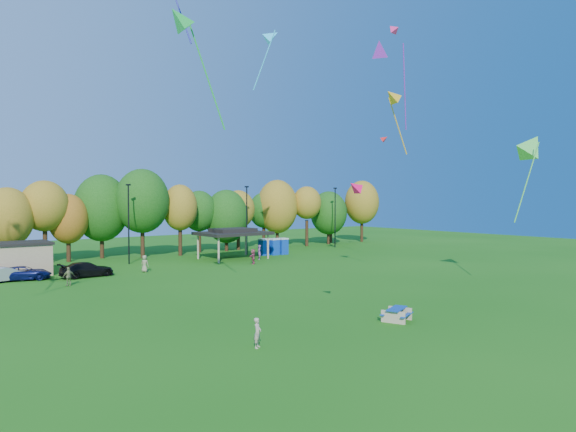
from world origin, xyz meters
TOP-DOWN VIEW (x-y plane):
  - ground at (0.00, 0.00)m, footprint 160.00×160.00m
  - tree_line at (-1.03, 45.51)m, footprint 93.57×10.55m
  - lamp_posts at (2.00, 40.00)m, footprint 64.50×0.25m
  - utility_building at (-10.00, 38.00)m, footprint 6.30×4.30m
  - pavilion at (14.00, 37.00)m, footprint 8.20×6.20m
  - porta_potties at (20.57, 37.49)m, footprint 3.75×1.80m
  - picnic_table at (4.87, 3.48)m, footprint 2.27×2.10m
  - kite_flyer at (-5.01, 4.08)m, footprint 0.66×0.62m
  - car_b at (-11.33, 34.61)m, footprint 4.32×2.27m
  - car_c at (-9.82, 34.65)m, footprint 4.99×3.20m
  - car_d at (-4.71, 33.08)m, footprint 5.03×2.29m
  - far_person_1 at (13.12, 31.31)m, footprint 1.54×1.41m
  - far_person_2 at (-7.45, 28.89)m, footprint 0.99×0.48m
  - far_person_3 at (0.86, 32.71)m, footprint 0.91×1.00m
  - far_person_4 at (16.10, 34.36)m, footprint 0.66×0.77m
  - kite_0 at (30.30, 26.95)m, footprint 1.34×1.46m
  - kite_1 at (23.66, 4.81)m, footprint 5.07×3.27m
  - kite_5 at (17.07, 15.90)m, footprint 4.67×3.46m
  - kite_6 at (-5.27, 11.98)m, footprint 4.43×1.78m
  - kite_9 at (13.15, 11.04)m, footprint 3.27×1.86m
  - kite_11 at (1.06, 3.32)m, footprint 1.20×1.01m
  - kite_12 at (18.79, 15.93)m, footprint 1.16×1.46m
  - kite_13 at (10.04, 23.40)m, footprint 3.73×2.57m

SIDE VIEW (x-z plane):
  - ground at x=0.00m, z-range 0.00..0.00m
  - picnic_table at x=4.87m, z-range 0.06..0.86m
  - car_c at x=-9.82m, z-range 0.00..1.28m
  - car_b at x=-11.33m, z-range 0.00..1.35m
  - car_d at x=-4.71m, z-range 0.00..1.43m
  - kite_flyer at x=-5.01m, z-range 0.00..1.51m
  - far_person_2 at x=-7.45m, z-range 0.00..1.63m
  - far_person_1 at x=13.12m, z-range 0.00..1.71m
  - far_person_3 at x=0.86m, z-range 0.00..1.72m
  - far_person_4 at x=16.10m, z-range 0.00..1.78m
  - porta_potties at x=20.57m, z-range 0.01..2.19m
  - utility_building at x=-10.00m, z-range 0.01..3.26m
  - pavilion at x=14.00m, z-range 1.34..5.11m
  - lamp_posts at x=2.00m, z-range 0.36..9.45m
  - tree_line at x=-1.03m, z-range 0.34..11.49m
  - kite_11 at x=1.06m, z-range 7.59..8.64m
  - kite_1 at x=23.66m, z-range 7.91..15.95m
  - kite_0 at x=30.30m, z-range 14.43..15.62m
  - kite_9 at x=13.15m, z-range 13.00..18.48m
  - kite_6 at x=-5.27m, z-range 14.58..22.04m
  - kite_5 at x=17.07m, z-range 17.15..25.66m
  - kite_13 at x=10.04m, z-range 19.75..26.27m
  - kite_12 at x=18.79m, z-range 22.96..24.29m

